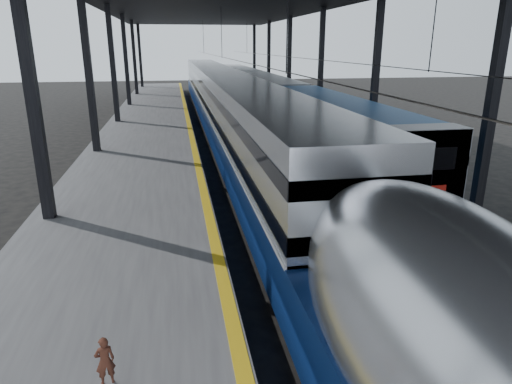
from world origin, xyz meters
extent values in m
plane|color=black|center=(0.00, 0.00, 0.00)|extent=(160.00, 160.00, 0.00)
cube|color=#4C4C4F|center=(-3.50, 20.00, 0.50)|extent=(6.00, 80.00, 1.00)
cube|color=gold|center=(-0.70, 20.00, 1.00)|extent=(0.30, 80.00, 0.01)
cube|color=slate|center=(1.28, 20.00, 0.08)|extent=(0.08, 80.00, 0.16)
cube|color=slate|center=(2.72, 20.00, 0.08)|extent=(0.08, 80.00, 0.16)
cube|color=slate|center=(6.28, 20.00, 0.08)|extent=(0.08, 80.00, 0.16)
cube|color=slate|center=(7.72, 20.00, 0.08)|extent=(0.08, 80.00, 0.16)
cube|color=black|center=(-5.80, 5.00, 4.50)|extent=(0.35, 0.35, 9.00)
cube|color=black|center=(9.60, 5.00, 4.50)|extent=(0.35, 0.35, 9.00)
cube|color=black|center=(-5.80, 15.00, 4.50)|extent=(0.35, 0.35, 9.00)
cube|color=black|center=(9.60, 15.00, 4.50)|extent=(0.35, 0.35, 9.00)
cube|color=black|center=(-5.80, 25.00, 4.50)|extent=(0.35, 0.35, 9.00)
cube|color=black|center=(9.60, 25.00, 4.50)|extent=(0.35, 0.35, 9.00)
cube|color=black|center=(-5.80, 35.00, 4.50)|extent=(0.35, 0.35, 9.00)
cube|color=black|center=(9.60, 35.00, 4.50)|extent=(0.35, 0.35, 9.00)
cube|color=black|center=(-5.80, 45.00, 4.50)|extent=(0.35, 0.35, 9.00)
cube|color=black|center=(9.60, 45.00, 4.50)|extent=(0.35, 0.35, 9.00)
cube|color=black|center=(-5.80, 55.00, 4.50)|extent=(0.35, 0.35, 9.00)
cube|color=black|center=(9.60, 55.00, 4.50)|extent=(0.35, 0.35, 9.00)
cylinder|color=slate|center=(2.00, 20.00, 5.50)|extent=(0.03, 74.00, 0.03)
cylinder|color=slate|center=(7.00, 20.00, 5.50)|extent=(0.03, 74.00, 0.03)
cube|color=silver|center=(2.00, 26.92, 2.39)|extent=(3.02, 57.00, 4.16)
cube|color=navy|center=(2.00, 25.42, 1.09)|extent=(3.10, 62.00, 1.61)
cube|color=silver|center=(2.00, 26.92, 1.92)|extent=(3.12, 57.00, 0.10)
cube|color=black|center=(2.00, 26.92, 3.59)|extent=(3.06, 57.00, 0.44)
cube|color=black|center=(2.00, 26.92, 2.39)|extent=(3.06, 57.00, 0.44)
ellipsoid|color=silver|center=(2.00, -4.58, 2.24)|extent=(3.02, 8.40, 4.16)
cube|color=black|center=(2.00, 17.42, 0.20)|extent=(2.29, 2.60, 0.40)
cube|color=#164B8F|center=(7.00, 13.01, 1.86)|extent=(2.60, 18.00, 3.53)
cube|color=gray|center=(7.00, 4.61, 1.86)|extent=(2.65, 1.20, 3.58)
cube|color=black|center=(7.00, 3.99, 2.65)|extent=(1.58, 0.06, 0.79)
cube|color=#A9140D|center=(7.00, 3.99, 1.44)|extent=(1.11, 0.06, 0.51)
cube|color=gray|center=(7.00, 32.01, 1.86)|extent=(2.60, 18.00, 3.53)
cube|color=gray|center=(7.00, 51.01, 1.86)|extent=(2.60, 18.00, 3.53)
cube|color=black|center=(7.00, 7.01, 0.18)|extent=(2.04, 2.40, 0.36)
cube|color=black|center=(7.00, 29.01, 0.18)|extent=(2.04, 2.40, 0.36)
imported|color=#4A2418|center=(-2.95, -3.27, 1.44)|extent=(0.37, 0.29, 0.88)
camera|label=1|loc=(-1.61, -9.81, 6.32)|focal=32.00mm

